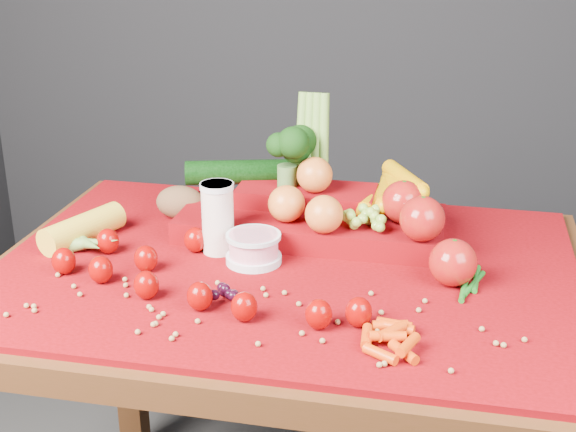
% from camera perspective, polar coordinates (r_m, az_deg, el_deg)
% --- Properties ---
extents(table, '(1.10, 0.80, 0.75)m').
position_cam_1_polar(table, '(1.53, -0.16, -7.10)').
color(table, '#3C220D').
rests_on(table, ground).
extents(red_cloth, '(1.05, 0.75, 0.01)m').
position_cam_1_polar(red_cloth, '(1.48, -0.16, -3.67)').
color(red_cloth, maroon).
rests_on(red_cloth, table).
extents(milk_glass, '(0.06, 0.06, 0.14)m').
position_cam_1_polar(milk_glass, '(1.51, -5.02, 0.04)').
color(milk_glass, beige).
rests_on(milk_glass, red_cloth).
extents(yogurt_bowl, '(0.10, 0.10, 0.06)m').
position_cam_1_polar(yogurt_bowl, '(1.47, -2.46, -2.23)').
color(yogurt_bowl, silver).
rests_on(yogurt_bowl, red_cloth).
extents(strawberry_scatter, '(0.58, 0.28, 0.05)m').
position_cam_1_polar(strawberry_scatter, '(1.38, -7.46, -4.20)').
color(strawberry_scatter, '#8A0704').
rests_on(strawberry_scatter, red_cloth).
extents(dark_grape_cluster, '(0.06, 0.05, 0.03)m').
position_cam_1_polar(dark_grape_cluster, '(1.34, -4.18, -5.59)').
color(dark_grape_cluster, black).
rests_on(dark_grape_cluster, red_cloth).
extents(soybean_scatter, '(0.84, 0.24, 0.01)m').
position_cam_1_polar(soybean_scatter, '(1.30, -2.03, -6.92)').
color(soybean_scatter, olive).
rests_on(soybean_scatter, red_cloth).
extents(corn_ear, '(0.24, 0.26, 0.06)m').
position_cam_1_polar(corn_ear, '(1.58, -14.24, -1.59)').
color(corn_ear, gold).
rests_on(corn_ear, red_cloth).
extents(potato, '(0.10, 0.07, 0.07)m').
position_cam_1_polar(potato, '(1.69, -7.67, 0.97)').
color(potato, brown).
rests_on(potato, red_cloth).
extents(baby_carrot_pile, '(0.17, 0.18, 0.03)m').
position_cam_1_polar(baby_carrot_pile, '(1.22, 7.35, -8.46)').
color(baby_carrot_pile, '#CA3707').
rests_on(baby_carrot_pile, red_cloth).
extents(green_bean_pile, '(0.14, 0.12, 0.01)m').
position_cam_1_polar(green_bean_pile, '(1.44, 12.51, -4.50)').
color(green_bean_pile, '#155F17').
rests_on(green_bean_pile, red_cloth).
extents(produce_mound, '(0.61, 0.37, 0.27)m').
position_cam_1_polar(produce_mound, '(1.58, 2.81, 0.64)').
color(produce_mound, maroon).
rests_on(produce_mound, red_cloth).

